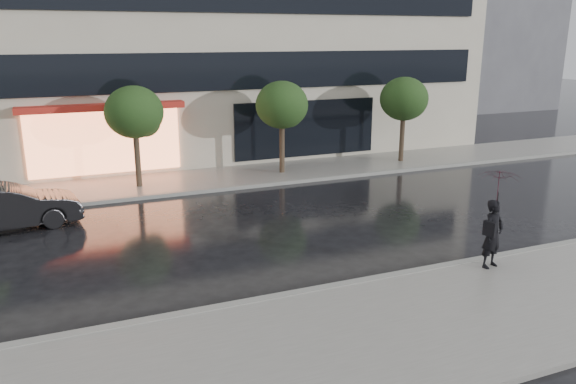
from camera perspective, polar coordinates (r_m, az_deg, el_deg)
ground at (r=14.28m, az=3.23°, el=-8.27°), size 120.00×120.00×0.00m
sidewalk_near at (r=11.73m, az=10.32°, el=-13.83°), size 60.00×4.50×0.12m
sidewalk_far at (r=23.43m, az=-7.66°, el=1.35°), size 60.00×3.50×0.12m
curb_near at (r=13.44m, az=5.11°, el=-9.57°), size 60.00×0.25×0.14m
curb_far at (r=21.80m, az=-6.46°, el=0.33°), size 60.00×0.25×0.14m
bg_building_right at (r=50.90m, az=16.90°, el=17.48°), size 12.00×12.00×16.00m
tree_mid_west at (r=22.13m, az=-15.21°, el=7.66°), size 2.20×2.20×3.99m
tree_mid_east at (r=23.65m, az=-0.52°, el=8.68°), size 2.20×2.20×3.99m
tree_far_east at (r=26.47m, az=11.77°, el=9.10°), size 2.20×2.20×3.99m
parked_car at (r=19.22m, az=-26.73°, el=-1.40°), size 4.45×2.04×1.41m
pedestrian_with_umbrella at (r=14.75m, az=20.46°, el=-1.11°), size 1.25×1.27×2.51m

